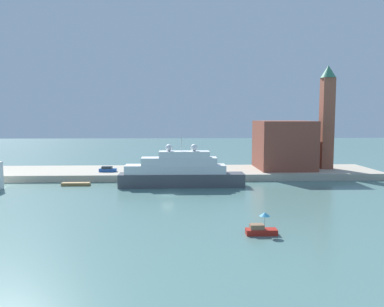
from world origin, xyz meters
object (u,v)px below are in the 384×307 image
(large_yacht, at_px, (180,172))
(parked_car, at_px, (108,169))
(harbor_building, at_px, (284,145))
(mooring_bollard, at_px, (191,172))
(small_motorboat, at_px, (261,228))
(bell_tower, at_px, (327,114))
(work_barge, at_px, (76,184))
(person_figure, at_px, (127,170))

(large_yacht, xyz_separation_m, parked_car, (-18.61, 12.59, -1.00))
(harbor_building, height_order, mooring_bollard, harbor_building)
(parked_car, bearing_deg, small_motorboat, -59.18)
(bell_tower, xyz_separation_m, parked_car, (-58.68, -4.23, -14.29))
(small_motorboat, relative_size, work_barge, 0.66)
(person_figure, height_order, mooring_bollard, person_figure)
(small_motorboat, height_order, harbor_building, harbor_building)
(person_figure, bearing_deg, small_motorboat, -63.03)
(parked_car, relative_size, person_figure, 2.73)
(person_figure, relative_size, mooring_bollard, 1.84)
(large_yacht, height_order, person_figure, large_yacht)
(work_barge, relative_size, bell_tower, 0.23)
(mooring_bollard, bearing_deg, large_yacht, -109.90)
(large_yacht, height_order, parked_car, large_yacht)
(bell_tower, bearing_deg, mooring_bollard, -166.37)
(person_figure, bearing_deg, parked_car, 163.81)
(work_barge, height_order, person_figure, person_figure)
(small_motorboat, bearing_deg, mooring_bollard, 100.15)
(harbor_building, bearing_deg, small_motorboat, -108.17)
(work_barge, bearing_deg, bell_tower, 12.95)
(bell_tower, xyz_separation_m, person_figure, (-53.61, -5.70, -14.14))
(small_motorboat, relative_size, harbor_building, 0.27)
(large_yacht, bearing_deg, small_motorboat, -73.62)
(person_figure, bearing_deg, harbor_building, 8.30)
(small_motorboat, distance_m, mooring_bollard, 45.22)
(small_motorboat, height_order, work_barge, small_motorboat)
(bell_tower, height_order, person_figure, bell_tower)
(harbor_building, height_order, person_figure, harbor_building)
(large_yacht, relative_size, work_barge, 4.43)
(bell_tower, distance_m, parked_car, 60.54)
(large_yacht, xyz_separation_m, bell_tower, (40.06, 16.82, 13.29))
(parked_car, bearing_deg, large_yacht, -34.07)
(work_barge, xyz_separation_m, harbor_building, (52.62, 15.20, 7.85))
(large_yacht, bearing_deg, bell_tower, 22.77)
(harbor_building, distance_m, parked_car, 47.71)
(bell_tower, bearing_deg, parked_car, -175.87)
(work_barge, xyz_separation_m, mooring_bollard, (26.94, 5.74, 1.78))
(small_motorboat, xyz_separation_m, bell_tower, (29.27, 53.52, 15.69))
(work_barge, distance_m, bell_tower, 67.83)
(small_motorboat, distance_m, harbor_building, 57.26)
(person_figure, bearing_deg, large_yacht, -39.37)
(large_yacht, distance_m, mooring_bollard, 8.37)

